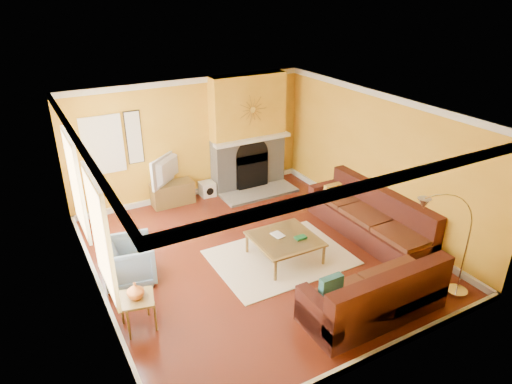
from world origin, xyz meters
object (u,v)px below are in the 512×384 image
coffee_table (285,248)px  arc_lamp (444,250)px  sectional_sofa (338,238)px  media_console (173,193)px  armchair (129,261)px  side_table (138,312)px

coffee_table → arc_lamp: arc_lamp is taller
arc_lamp → sectional_sofa: bearing=108.5°
media_console → armchair: 2.89m
armchair → side_table: bearing=179.8°
sectional_sofa → media_console: sectional_sofa is taller
coffee_table → media_console: 3.26m
sectional_sofa → side_table: size_ratio=7.08×
sectional_sofa → armchair: sectional_sofa is taller
armchair → arc_lamp: arc_lamp is taller
media_console → arc_lamp: arc_lamp is taller
sectional_sofa → armchair: size_ratio=4.51×
coffee_table → media_console: (-1.00, 3.10, 0.04)m
media_console → side_table: (-1.80, -3.60, 0.01)m
sectional_sofa → coffee_table: 0.97m
sectional_sofa → arc_lamp: bearing=-71.5°
sectional_sofa → side_table: bearing=180.0°
sectional_sofa → arc_lamp: size_ratio=1.89×
media_console → side_table: side_table is taller
media_console → armchair: size_ratio=1.13×
armchair → media_console: bearing=-24.5°
armchair → side_table: size_ratio=1.57×
side_table → coffee_table: bearing=10.1°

